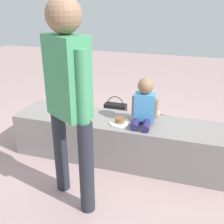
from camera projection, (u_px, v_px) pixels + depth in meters
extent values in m
plane|color=#AA8A89|center=(119.00, 158.00, 3.17)|extent=(12.00, 12.00, 0.00)
cube|color=gray|center=(119.00, 139.00, 3.08)|extent=(2.31, 0.54, 0.47)
cylinder|color=navy|center=(136.00, 123.00, 2.83)|extent=(0.10, 0.25, 0.08)
cylinder|color=navy|center=(146.00, 124.00, 2.80)|extent=(0.10, 0.25, 0.08)
cube|color=#4795D9|center=(145.00, 107.00, 2.85)|extent=(0.22, 0.15, 0.28)
sphere|color=#8C664C|center=(146.00, 86.00, 2.77)|extent=(0.16, 0.16, 0.16)
cylinder|color=#8C664C|center=(134.00, 106.00, 2.90)|extent=(0.05, 0.05, 0.21)
cylinder|color=#8C664C|center=(156.00, 109.00, 2.82)|extent=(0.05, 0.05, 0.21)
cylinder|color=#242730|center=(86.00, 169.00, 2.26)|extent=(0.12, 0.12, 0.82)
cylinder|color=#242730|center=(61.00, 150.00, 2.52)|extent=(0.12, 0.12, 0.82)
cube|color=#408F5D|center=(68.00, 77.00, 2.11)|extent=(0.41, 0.36, 0.63)
sphere|color=#8C664C|center=(64.00, 15.00, 1.93)|extent=(0.26, 0.26, 0.26)
cylinder|color=#408F5D|center=(82.00, 90.00, 2.00)|extent=(0.10, 0.10, 0.60)
cylinder|color=#408F5D|center=(55.00, 80.00, 2.26)|extent=(0.10, 0.10, 0.60)
cylinder|color=white|center=(120.00, 123.00, 2.90)|extent=(0.22, 0.22, 0.01)
cylinder|color=brown|center=(120.00, 120.00, 2.89)|extent=(0.10, 0.10, 0.04)
cylinder|color=brown|center=(120.00, 118.00, 2.88)|extent=(0.10, 0.10, 0.01)
cube|color=silver|center=(125.00, 123.00, 2.87)|extent=(0.11, 0.04, 0.00)
cube|color=#59C6B2|center=(100.00, 121.00, 3.77)|extent=(0.23, 0.11, 0.26)
torus|color=white|center=(96.00, 112.00, 3.74)|extent=(0.09, 0.01, 0.09)
torus|color=white|center=(103.00, 113.00, 3.71)|extent=(0.09, 0.01, 0.09)
cylinder|color=silver|center=(73.00, 111.00, 4.19)|extent=(0.07, 0.07, 0.18)
cone|color=silver|center=(73.00, 105.00, 4.15)|extent=(0.06, 0.06, 0.03)
cylinder|color=white|center=(73.00, 103.00, 4.14)|extent=(0.03, 0.03, 0.02)
cylinder|color=silver|center=(88.00, 112.00, 4.17)|extent=(0.06, 0.06, 0.17)
cone|color=silver|center=(88.00, 106.00, 4.13)|extent=(0.06, 0.06, 0.03)
cylinder|color=white|center=(88.00, 105.00, 4.12)|extent=(0.03, 0.03, 0.02)
cube|color=white|center=(147.00, 118.00, 4.04)|extent=(0.32, 0.33, 0.13)
cube|color=black|center=(115.00, 110.00, 4.23)|extent=(0.33, 0.14, 0.19)
torus|color=black|center=(115.00, 104.00, 4.19)|extent=(0.24, 0.01, 0.24)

